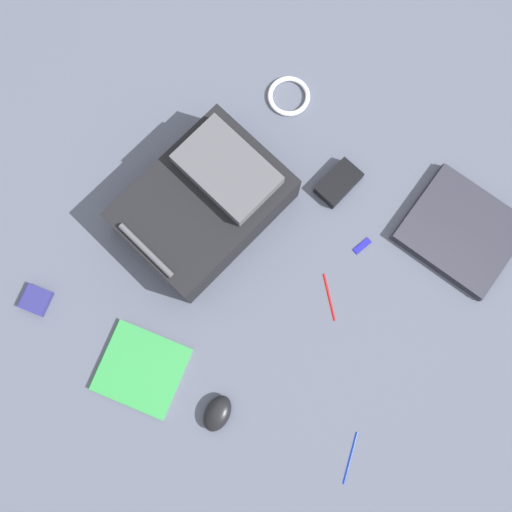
# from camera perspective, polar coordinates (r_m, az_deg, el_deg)

# --- Properties ---
(ground_plane) EXTENTS (3.75, 3.75, 0.00)m
(ground_plane) POSITION_cam_1_polar(r_m,az_deg,el_deg) (1.62, 1.10, -0.89)
(ground_plane) COLOR #4C5160
(backpack) EXTENTS (0.41, 0.50, 0.18)m
(backpack) POSITION_cam_1_polar(r_m,az_deg,el_deg) (1.59, -5.11, 5.49)
(backpack) COLOR black
(backpack) RESTS_ON ground_plane
(laptop) EXTENTS (0.33, 0.30, 0.03)m
(laptop) POSITION_cam_1_polar(r_m,az_deg,el_deg) (1.73, 20.04, 2.40)
(laptop) COLOR #24242C
(laptop) RESTS_ON ground_plane
(book_blue) EXTENTS (0.26, 0.24, 0.02)m
(book_blue) POSITION_cam_1_polar(r_m,az_deg,el_deg) (1.62, -11.43, -11.14)
(book_blue) COLOR silver
(book_blue) RESTS_ON ground_plane
(computer_mouse) EXTENTS (0.08, 0.11, 0.04)m
(computer_mouse) POSITION_cam_1_polar(r_m,az_deg,el_deg) (1.58, -3.92, -15.57)
(computer_mouse) COLOR black
(computer_mouse) RESTS_ON ground_plane
(cable_coil) EXTENTS (0.13, 0.13, 0.01)m
(cable_coil) POSITION_cam_1_polar(r_m,az_deg,el_deg) (1.78, 3.33, 15.81)
(cable_coil) COLOR silver
(cable_coil) RESTS_ON ground_plane
(power_brick) EXTENTS (0.10, 0.15, 0.04)m
(power_brick) POSITION_cam_1_polar(r_m,az_deg,el_deg) (1.68, 8.33, 7.31)
(power_brick) COLOR black
(power_brick) RESTS_ON ground_plane
(pen_black) EXTENTS (0.04, 0.14, 0.01)m
(pen_black) POSITION_cam_1_polar(r_m,az_deg,el_deg) (1.63, 9.55, -19.48)
(pen_black) COLOR #1933B2
(pen_black) RESTS_ON ground_plane
(pen_blue) EXTENTS (0.10, 0.10, 0.01)m
(pen_blue) POSITION_cam_1_polar(r_m,az_deg,el_deg) (1.62, 7.44, -4.14)
(pen_blue) COLOR red
(pen_blue) RESTS_ON ground_plane
(earbud_pouch) EXTENTS (0.08, 0.08, 0.02)m
(earbud_pouch) POSITION_cam_1_polar(r_m,az_deg,el_deg) (1.71, -21.31, -4.14)
(earbud_pouch) COLOR navy
(earbud_pouch) RESTS_ON ground_plane
(usb_stick) EXTENTS (0.03, 0.06, 0.01)m
(usb_stick) POSITION_cam_1_polar(r_m,az_deg,el_deg) (1.66, 10.70, 1.02)
(usb_stick) COLOR #191999
(usb_stick) RESTS_ON ground_plane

